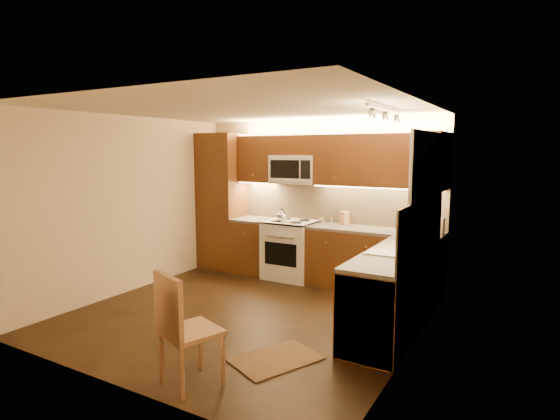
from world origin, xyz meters
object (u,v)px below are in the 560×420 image
Objects in this scene: toaster_oven at (428,225)px; dining_chair at (191,329)px; knife_block at (344,218)px; sink at (398,243)px; microwave at (295,169)px; kettle at (282,215)px; soap_bottle at (429,235)px; stove at (291,250)px.

dining_chair is (-1.25, -3.36, -0.52)m from toaster_oven.
dining_chair is at bearing -83.29° from knife_block.
sink is 1.15m from toaster_oven.
microwave is 0.75× the size of dining_chair.
kettle is 0.49× the size of toaster_oven.
microwave is 0.88× the size of sink.
soap_bottle is at bearing -21.49° from knife_block.
toaster_oven is 2.06× the size of knife_block.
kettle is (-0.09, -0.26, -0.70)m from microwave.
microwave is at bearing 147.79° from sink.
sink is 4.28× the size of kettle.
knife_block is 1.14× the size of soap_bottle.
knife_block reaches higher than soap_bottle.
dining_chair is at bearing -75.87° from stove.
dining_chair is at bearing -120.65° from toaster_oven.
toaster_oven is (0.09, 1.15, 0.05)m from sink.
dining_chair is at bearing -62.85° from kettle.
toaster_oven is at bearing -1.06° from knife_block.
stove is at bearing -160.56° from knife_block.
sink is (2.00, -1.26, -0.74)m from microwave.
soap_bottle reaches higher than dining_chair.
microwave is at bearing 161.53° from soap_bottle.
soap_bottle is (1.40, -0.74, -0.01)m from knife_block.
stove is at bearing 124.26° from dining_chair.
sink is 4.88× the size of soap_bottle.
sink is at bearing -14.54° from kettle.
sink reaches higher than stove.
stove is 2.35m from soap_bottle.
stove is 2.16m from toaster_oven.
dining_chair is (-1.38, -2.78, -0.48)m from soap_bottle.
microwave is at bearing 166.71° from toaster_oven.
toaster_oven is 3.62m from dining_chair.
knife_block is 1.59m from soap_bottle.
microwave is (0.00, 0.14, 1.26)m from stove.
kettle is 0.20× the size of dining_chair.
knife_block is (0.82, 0.06, -0.72)m from microwave.
stove is 2.22× the size of toaster_oven.
microwave is 2.20m from toaster_oven.
dining_chair is (0.84, -3.47, -1.21)m from microwave.
stove is 3.44m from dining_chair.
dining_chair is (-1.16, -2.21, -0.47)m from sink.
toaster_oven is at bearing 101.76° from soap_bottle.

